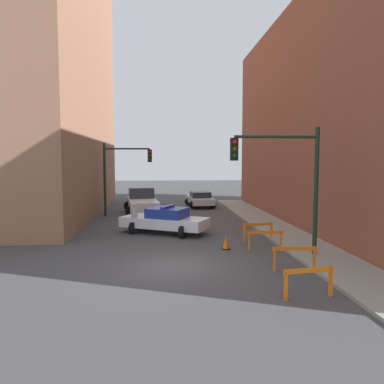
{
  "coord_description": "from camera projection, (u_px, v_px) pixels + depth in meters",
  "views": [
    {
      "loc": [
        -0.4,
        -13.81,
        3.99
      ],
      "look_at": [
        1.43,
        8.37,
        2.09
      ],
      "focal_mm": 35.0,
      "sensor_mm": 36.0,
      "label": 1
    }
  ],
  "objects": [
    {
      "name": "ground_plane",
      "position": [
        172.0,
        266.0,
        14.09
      ],
      "size": [
        120.0,
        120.0,
        0.0
      ],
      "primitive_type": "plane",
      "color": "#424244"
    },
    {
      "name": "traffic_light_near",
      "position": [
        288.0,
        172.0,
        15.09
      ],
      "size": [
        3.64,
        0.35,
        5.2
      ],
      "color": "black",
      "rests_on": "sidewalk_right"
    },
    {
      "name": "barrier_back",
      "position": [
        265.0,
        237.0,
        16.43
      ],
      "size": [
        1.6,
        0.18,
        0.9
      ],
      "rotation": [
        0.0,
        0.0,
        -0.01
      ],
      "color": "orange",
      "rests_on": "ground_plane"
    },
    {
      "name": "traffic_cone",
      "position": [
        226.0,
        242.0,
        16.77
      ],
      "size": [
        0.36,
        0.36,
        0.66
      ],
      "color": "black",
      "rests_on": "ground_plane"
    },
    {
      "name": "police_car",
      "position": [
        165.0,
        220.0,
        20.42
      ],
      "size": [
        5.02,
        3.8,
        1.52
      ],
      "rotation": [
        0.0,
        0.0,
        1.09
      ],
      "color": "white",
      "rests_on": "ground_plane"
    },
    {
      "name": "pedestrian_crossing",
      "position": [
        134.0,
        218.0,
        20.29
      ],
      "size": [
        0.51,
        0.51,
        1.66
      ],
      "rotation": [
        0.0,
        0.0,
        2.48
      ],
      "color": "black",
      "rests_on": "ground_plane"
    },
    {
      "name": "barrier_mid",
      "position": [
        295.0,
        255.0,
        13.39
      ],
      "size": [
        1.6,
        0.25,
        0.9
      ],
      "rotation": [
        0.0,
        0.0,
        -0.06
      ],
      "color": "orange",
      "rests_on": "ground_plane"
    },
    {
      "name": "parked_car_near",
      "position": [
        200.0,
        199.0,
        32.1
      ],
      "size": [
        2.48,
        4.42,
        1.31
      ],
      "rotation": [
        0.0,
        0.0,
        0.07
      ],
      "color": "silver",
      "rests_on": "ground_plane"
    },
    {
      "name": "barrier_front",
      "position": [
        309.0,
        278.0,
        10.75
      ],
      "size": [
        1.59,
        0.38,
        0.9
      ],
      "rotation": [
        0.0,
        0.0,
        0.15
      ],
      "color": "orange",
      "rests_on": "ground_plane"
    },
    {
      "name": "traffic_light_far",
      "position": [
        120.0,
        169.0,
        26.57
      ],
      "size": [
        3.44,
        0.35,
        5.2
      ],
      "color": "black",
      "rests_on": "ground_plane"
    },
    {
      "name": "barrier_corner",
      "position": [
        258.0,
        229.0,
        18.42
      ],
      "size": [
        1.59,
        0.39,
        0.9
      ],
      "rotation": [
        0.0,
        0.0,
        0.16
      ],
      "color": "orange",
      "rests_on": "ground_plane"
    },
    {
      "name": "sidewalk_right",
      "position": [
        331.0,
        261.0,
        14.59
      ],
      "size": [
        2.4,
        44.0,
        0.12
      ],
      "color": "gray",
      "rests_on": "ground_plane"
    },
    {
      "name": "white_truck",
      "position": [
        142.0,
        201.0,
        28.02
      ],
      "size": [
        3.08,
        5.61,
        1.9
      ],
      "rotation": [
        0.0,
        0.0,
        0.13
      ],
      "color": "silver",
      "rests_on": "ground_plane"
    }
  ]
}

